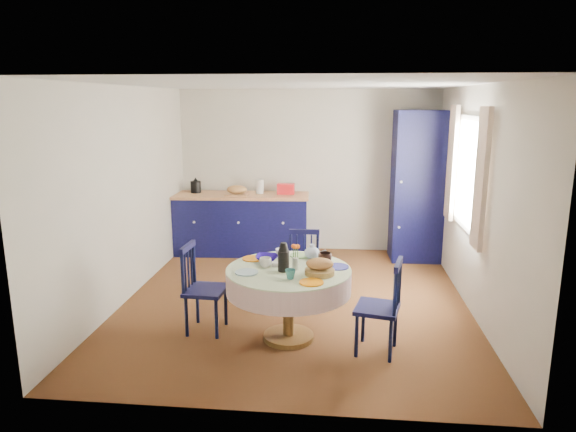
% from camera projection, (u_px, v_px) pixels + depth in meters
% --- Properties ---
extents(floor, '(4.50, 4.50, 0.00)m').
position_uv_depth(floor, '(295.00, 301.00, 6.10)').
color(floor, black).
rests_on(floor, ground).
extents(ceiling, '(4.50, 4.50, 0.00)m').
position_uv_depth(ceiling, '(296.00, 84.00, 5.55)').
color(ceiling, white).
rests_on(ceiling, wall_back).
extents(wall_back, '(4.00, 0.02, 2.50)m').
position_uv_depth(wall_back, '(308.00, 171.00, 8.01)').
color(wall_back, beige).
rests_on(wall_back, floor).
extents(wall_left, '(0.02, 4.50, 2.50)m').
position_uv_depth(wall_left, '(126.00, 194.00, 6.02)').
color(wall_left, beige).
rests_on(wall_left, floor).
extents(wall_right, '(0.02, 4.50, 2.50)m').
position_uv_depth(wall_right, '(477.00, 201.00, 5.64)').
color(wall_right, beige).
rests_on(wall_right, floor).
extents(window, '(0.10, 1.74, 1.45)m').
position_uv_depth(window, '(467.00, 172.00, 5.87)').
color(window, white).
rests_on(window, wall_right).
extents(kitchen_counter, '(2.11, 0.75, 1.17)m').
position_uv_depth(kitchen_counter, '(241.00, 223.00, 7.94)').
color(kitchen_counter, black).
rests_on(kitchen_counter, floor).
extents(pantry_cabinet, '(0.79, 0.58, 2.20)m').
position_uv_depth(pantry_cabinet, '(419.00, 187.00, 7.50)').
color(pantry_cabinet, black).
rests_on(pantry_cabinet, floor).
extents(dining_table, '(1.22, 1.22, 1.01)m').
position_uv_depth(dining_table, '(290.00, 280.00, 5.00)').
color(dining_table, brown).
rests_on(dining_table, floor).
extents(chair_left, '(0.42, 0.43, 0.92)m').
position_uv_depth(chair_left, '(202.00, 288.00, 5.23)').
color(chair_left, black).
rests_on(chair_left, floor).
extents(chair_far, '(0.40, 0.38, 0.87)m').
position_uv_depth(chair_far, '(304.00, 268.00, 5.90)').
color(chair_far, black).
rests_on(chair_far, floor).
extents(chair_right, '(0.47, 0.49, 0.91)m').
position_uv_depth(chair_right, '(382.00, 306.00, 4.76)').
color(chair_right, black).
rests_on(chair_right, floor).
extents(mug_a, '(0.12, 0.12, 0.09)m').
position_uv_depth(mug_a, '(265.00, 262.00, 5.01)').
color(mug_a, silver).
rests_on(mug_a, dining_table).
extents(mug_b, '(0.10, 0.10, 0.09)m').
position_uv_depth(mug_b, '(290.00, 274.00, 4.68)').
color(mug_b, '#2D7172').
rests_on(mug_b, dining_table).
extents(mug_c, '(0.14, 0.14, 0.11)m').
position_uv_depth(mug_c, '(325.00, 258.00, 5.13)').
color(mug_c, black).
rests_on(mug_c, dining_table).
extents(mug_d, '(0.11, 0.11, 0.10)m').
position_uv_depth(mug_d, '(281.00, 254.00, 5.28)').
color(mug_d, silver).
rests_on(mug_d, dining_table).
extents(cobalt_bowl, '(0.23, 0.23, 0.06)m').
position_uv_depth(cobalt_bowl, '(267.00, 258.00, 5.21)').
color(cobalt_bowl, '#140672').
rests_on(cobalt_bowl, dining_table).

